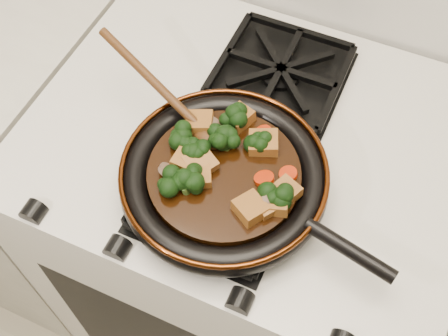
% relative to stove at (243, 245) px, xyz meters
% --- Properties ---
extents(stove, '(0.76, 0.60, 0.90)m').
position_rel_stove_xyz_m(stove, '(0.00, 0.00, 0.00)').
color(stove, beige).
rests_on(stove, ground).
extents(burner_grate_front, '(0.23, 0.23, 0.03)m').
position_rel_stove_xyz_m(burner_grate_front, '(0.00, -0.14, 0.46)').
color(burner_grate_front, black).
rests_on(burner_grate_front, stove).
extents(burner_grate_back, '(0.23, 0.23, 0.03)m').
position_rel_stove_xyz_m(burner_grate_back, '(0.00, 0.14, 0.46)').
color(burner_grate_back, black).
rests_on(burner_grate_back, stove).
extents(skillet, '(0.45, 0.32, 0.05)m').
position_rel_stove_xyz_m(skillet, '(0.01, -0.12, 0.49)').
color(skillet, black).
rests_on(skillet, burner_grate_front).
extents(braising_sauce, '(0.24, 0.24, 0.02)m').
position_rel_stove_xyz_m(braising_sauce, '(0.00, -0.12, 0.50)').
color(braising_sauce, black).
rests_on(braising_sauce, skillet).
extents(tofu_cube_0, '(0.05, 0.05, 0.02)m').
position_rel_stove_xyz_m(tofu_cube_0, '(-0.03, -0.15, 0.52)').
color(tofu_cube_0, brown).
rests_on(tofu_cube_0, braising_sauce).
extents(tofu_cube_1, '(0.05, 0.05, 0.03)m').
position_rel_stove_xyz_m(tofu_cube_1, '(-0.01, -0.02, 0.52)').
color(tofu_cube_1, brown).
rests_on(tofu_cube_1, braising_sauce).
extents(tofu_cube_2, '(0.06, 0.06, 0.03)m').
position_rel_stove_xyz_m(tofu_cube_2, '(0.07, -0.17, 0.52)').
color(tofu_cube_2, brown).
rests_on(tofu_cube_2, braising_sauce).
extents(tofu_cube_3, '(0.05, 0.05, 0.03)m').
position_rel_stove_xyz_m(tofu_cube_3, '(-0.07, -0.06, 0.52)').
color(tofu_cube_3, brown).
rests_on(tofu_cube_3, braising_sauce).
extents(tofu_cube_4, '(0.05, 0.05, 0.02)m').
position_rel_stove_xyz_m(tofu_cube_4, '(0.10, -0.12, 0.52)').
color(tofu_cube_4, brown).
rests_on(tofu_cube_4, braising_sauce).
extents(tofu_cube_5, '(0.06, 0.06, 0.03)m').
position_rel_stove_xyz_m(tofu_cube_5, '(-0.03, -0.13, 0.52)').
color(tofu_cube_5, brown).
rests_on(tofu_cube_5, braising_sauce).
extents(tofu_cube_6, '(0.06, 0.06, 0.03)m').
position_rel_stove_xyz_m(tofu_cube_6, '(0.04, -0.05, 0.52)').
color(tofu_cube_6, brown).
rests_on(tofu_cube_6, braising_sauce).
extents(tofu_cube_7, '(0.05, 0.05, 0.02)m').
position_rel_stove_xyz_m(tofu_cube_7, '(0.09, -0.15, 0.52)').
color(tofu_cube_7, brown).
rests_on(tofu_cube_7, braising_sauce).
extents(tofu_cube_8, '(0.04, 0.04, 0.02)m').
position_rel_stove_xyz_m(tofu_cube_8, '(-0.05, -0.13, 0.52)').
color(tofu_cube_8, brown).
rests_on(tofu_cube_8, braising_sauce).
extents(tofu_cube_9, '(0.04, 0.05, 0.03)m').
position_rel_stove_xyz_m(tofu_cube_9, '(0.10, -0.14, 0.52)').
color(tofu_cube_9, brown).
rests_on(tofu_cube_9, braising_sauce).
extents(broccoli_floret_0, '(0.07, 0.07, 0.06)m').
position_rel_stove_xyz_m(broccoli_floret_0, '(0.03, -0.06, 0.52)').
color(broccoli_floret_0, black).
rests_on(broccoli_floret_0, braising_sauce).
extents(broccoli_floret_1, '(0.08, 0.08, 0.06)m').
position_rel_stove_xyz_m(broccoli_floret_1, '(-0.05, -0.18, 0.52)').
color(broccoli_floret_1, black).
rests_on(broccoli_floret_1, braising_sauce).
extents(broccoli_floret_2, '(0.06, 0.07, 0.06)m').
position_rel_stove_xyz_m(broccoli_floret_2, '(-0.01, -0.08, 0.52)').
color(broccoli_floret_2, black).
rests_on(broccoli_floret_2, braising_sauce).
extents(broccoli_floret_3, '(0.09, 0.08, 0.06)m').
position_rel_stove_xyz_m(broccoli_floret_3, '(-0.02, -0.03, 0.52)').
color(broccoli_floret_3, black).
rests_on(broccoli_floret_3, braising_sauce).
extents(broccoli_floret_4, '(0.07, 0.07, 0.06)m').
position_rel_stove_xyz_m(broccoli_floret_4, '(-0.02, -0.08, 0.52)').
color(broccoli_floret_4, black).
rests_on(broccoli_floret_4, braising_sauce).
extents(broccoli_floret_5, '(0.08, 0.09, 0.07)m').
position_rel_stove_xyz_m(broccoli_floret_5, '(-0.03, -0.16, 0.52)').
color(broccoli_floret_5, black).
rests_on(broccoli_floret_5, braising_sauce).
extents(broccoli_floret_6, '(0.07, 0.07, 0.07)m').
position_rel_stove_xyz_m(broccoli_floret_6, '(0.09, -0.14, 0.52)').
color(broccoli_floret_6, black).
rests_on(broccoli_floret_6, braising_sauce).
extents(broccoli_floret_7, '(0.07, 0.07, 0.07)m').
position_rel_stove_xyz_m(broccoli_floret_7, '(-0.03, -0.18, 0.52)').
color(broccoli_floret_7, black).
rests_on(broccoli_floret_7, braising_sauce).
extents(broccoli_floret_8, '(0.08, 0.08, 0.06)m').
position_rel_stove_xyz_m(broccoli_floret_8, '(-0.08, -0.10, 0.52)').
color(broccoli_floret_8, black).
rests_on(broccoli_floret_8, braising_sauce).
extents(broccoli_floret_9, '(0.07, 0.07, 0.07)m').
position_rel_stove_xyz_m(broccoli_floret_9, '(-0.05, -0.11, 0.52)').
color(broccoli_floret_9, black).
rests_on(broccoli_floret_9, braising_sauce).
extents(carrot_coin_0, '(0.03, 0.03, 0.02)m').
position_rel_stove_xyz_m(carrot_coin_0, '(0.03, -0.03, 0.51)').
color(carrot_coin_0, '#A72004').
rests_on(carrot_coin_0, braising_sauce).
extents(carrot_coin_1, '(0.03, 0.03, 0.02)m').
position_rel_stove_xyz_m(carrot_coin_1, '(-0.05, -0.18, 0.51)').
color(carrot_coin_1, '#A72004').
rests_on(carrot_coin_1, braising_sauce).
extents(carrot_coin_2, '(0.03, 0.03, 0.02)m').
position_rel_stove_xyz_m(carrot_coin_2, '(0.07, -0.11, 0.51)').
color(carrot_coin_2, '#A72004').
rests_on(carrot_coin_2, braising_sauce).
extents(carrot_coin_3, '(0.03, 0.03, 0.01)m').
position_rel_stove_xyz_m(carrot_coin_3, '(0.10, -0.09, 0.51)').
color(carrot_coin_3, '#A72004').
rests_on(carrot_coin_3, braising_sauce).
extents(mushroom_slice_0, '(0.04, 0.04, 0.03)m').
position_rel_stove_xyz_m(mushroom_slice_0, '(-0.07, -0.16, 0.52)').
color(mushroom_slice_0, brown).
rests_on(mushroom_slice_0, braising_sauce).
extents(mushroom_slice_1, '(0.04, 0.04, 0.03)m').
position_rel_stove_xyz_m(mushroom_slice_1, '(0.09, -0.14, 0.52)').
color(mushroom_slice_1, brown).
rests_on(mushroom_slice_1, braising_sauce).
extents(mushroom_slice_2, '(0.04, 0.04, 0.02)m').
position_rel_stove_xyz_m(mushroom_slice_2, '(-0.05, -0.05, 0.52)').
color(mushroom_slice_2, brown).
rests_on(mushroom_slice_2, braising_sauce).
extents(wooden_spoon, '(0.16, 0.08, 0.25)m').
position_rel_stove_xyz_m(wooden_spoon, '(-0.11, -0.05, 0.53)').
color(wooden_spoon, '#43250E').
rests_on(wooden_spoon, braising_sauce).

